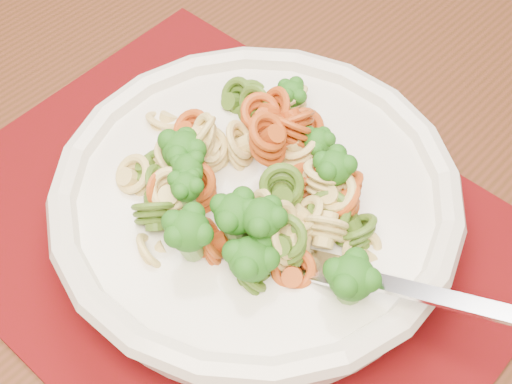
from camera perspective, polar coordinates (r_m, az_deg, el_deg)
The scene contains 5 objects.
dining_table at distance 0.60m, azimuth 8.29°, elevation -7.31°, with size 1.53×1.15×0.71m.
placemat at distance 0.50m, azimuth -2.47°, elevation -3.29°, with size 0.40×0.31×0.00m, color #52030D.
pasta_bowl at distance 0.48m, azimuth 0.00°, elevation -0.65°, with size 0.28×0.28×0.05m.
pasta_broccoli_heap at distance 0.47m, azimuth 0.00°, elevation 0.45°, with size 0.23×0.23×0.06m, color #D9C56B, non-canonical shape.
fork at distance 0.44m, azimuth 5.09°, elevation -6.01°, with size 0.19×0.02×0.01m, color silver, non-canonical shape.
Camera 1 is at (0.15, -0.13, 1.13)m, focal length 50.00 mm.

